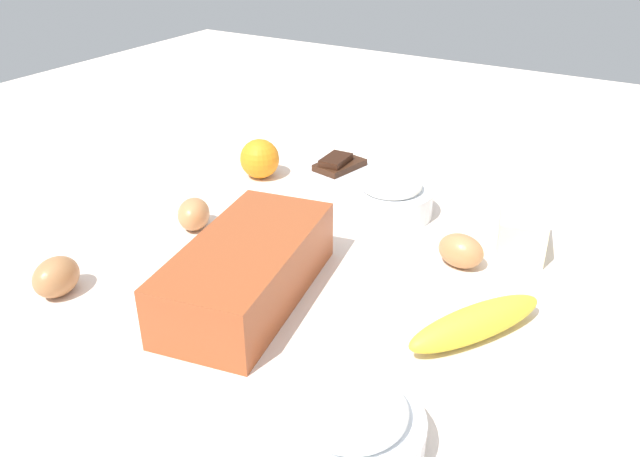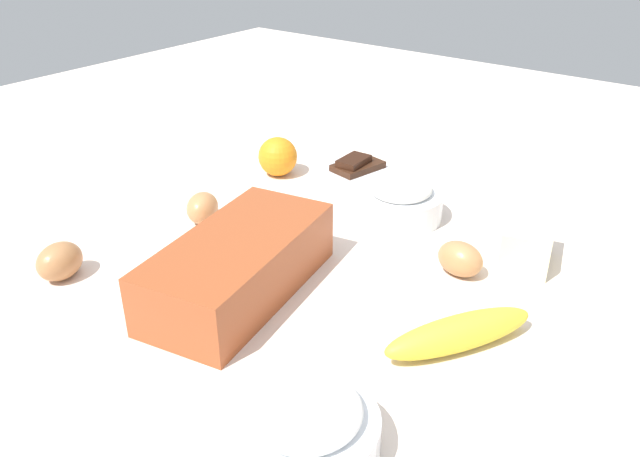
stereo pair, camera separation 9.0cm
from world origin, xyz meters
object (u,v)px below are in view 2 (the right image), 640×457
flour_bowl (400,200)px  egg_near_butter (203,208)px  orange_fruit (278,157)px  loaf_pan (239,264)px  butter_block (527,244)px  egg_beside_bowl (460,259)px  banana (459,333)px  sugar_bowl (306,425)px  chocolate_plate (357,169)px  egg_loose (60,261)px

flour_bowl → egg_near_butter: bearing=-50.4°
flour_bowl → orange_fruit: 0.27m
egg_near_butter → loaf_pan: bearing=59.1°
butter_block → egg_beside_bowl: bearing=-36.5°
banana → butter_block: butter_block is taller
loaf_pan → egg_near_butter: 0.21m
loaf_pan → butter_block: size_ratio=3.32×
butter_block → egg_beside_bowl: size_ratio=1.39×
sugar_bowl → chocolate_plate: sugar_bowl is taller
flour_bowl → egg_loose: bearing=-32.3°
loaf_pan → banana: size_ratio=1.57×
loaf_pan → banana: bearing=93.0°
egg_near_butter → sugar_bowl: bearing=57.3°
banana → butter_block: size_ratio=2.11×
orange_fruit → egg_near_butter: bearing=7.5°
butter_block → egg_beside_bowl: (0.08, -0.06, -0.01)m
egg_near_butter → egg_loose: bearing=-7.8°
banana → chocolate_plate: size_ratio=1.46×
orange_fruit → egg_loose: size_ratio=1.08×
flour_bowl → egg_beside_bowl: flour_bowl is taller
orange_fruit → egg_beside_bowl: bearing=75.0°
banana → egg_near_butter: size_ratio=3.04×
butter_block → chocolate_plate: (-0.12, -0.36, -0.02)m
orange_fruit → egg_beside_bowl: orange_fruit is taller
butter_block → egg_near_butter: bearing=-67.8°
orange_fruit → egg_loose: (0.44, -0.00, -0.01)m
flour_bowl → butter_block: (0.01, 0.21, -0.00)m
banana → egg_beside_bowl: (-0.14, -0.07, 0.00)m
orange_fruit → butter_block: 0.48m
egg_beside_bowl → banana: bearing=26.0°
orange_fruit → chocolate_plate: bearing=127.2°
chocolate_plate → flour_bowl: bearing=55.5°
egg_near_butter → egg_beside_bowl: (-0.10, 0.39, -0.00)m
chocolate_plate → banana: bearing=47.4°
egg_loose → chocolate_plate: size_ratio=0.50×
loaf_pan → egg_near_butter: size_ratio=4.79×
orange_fruit → egg_beside_bowl: 0.43m
egg_loose → butter_block: bearing=130.6°
loaf_pan → egg_loose: loaf_pan is taller
egg_loose → chocolate_plate: egg_loose is taller
butter_block → orange_fruit: bearing=-93.6°
sugar_bowl → butter_block: (-0.45, 0.03, -0.00)m
loaf_pan → egg_beside_bowl: (-0.21, 0.21, -0.02)m
egg_loose → loaf_pan: bearing=119.0°
loaf_pan → egg_loose: (0.12, -0.21, -0.02)m
egg_beside_bowl → chocolate_plate: bearing=-123.4°
flour_bowl → egg_beside_bowl: size_ratio=2.06×
loaf_pan → egg_loose: 0.25m
egg_loose → orange_fruit: bearing=179.6°
loaf_pan → egg_near_butter: bearing=-131.4°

